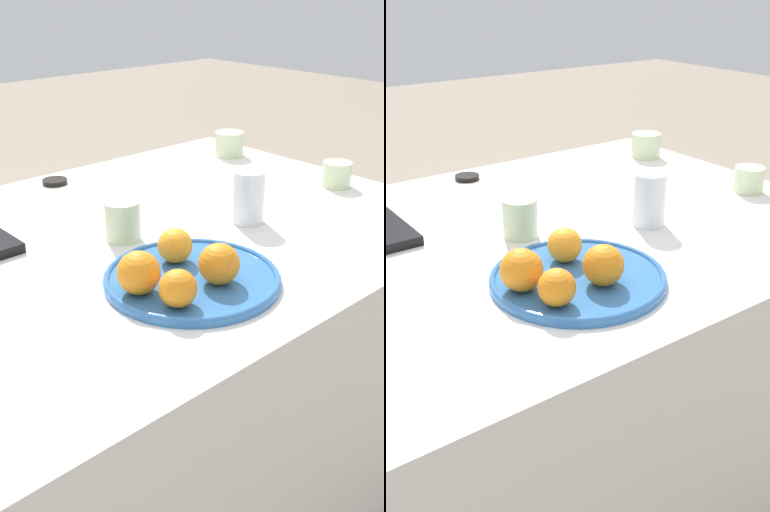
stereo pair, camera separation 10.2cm
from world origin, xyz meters
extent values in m
plane|color=gray|center=(0.00, 0.00, 0.00)|extent=(12.00, 12.00, 0.00)
cube|color=silver|center=(0.00, 0.00, 0.35)|extent=(1.37, 0.95, 0.70)
cylinder|color=#336BAD|center=(-0.04, -0.24, 0.71)|extent=(0.31, 0.31, 0.01)
torus|color=#336BAD|center=(-0.04, -0.24, 0.71)|extent=(0.31, 0.31, 0.01)
sphere|color=orange|center=(-0.03, -0.29, 0.75)|extent=(0.07, 0.07, 0.07)
sphere|color=orange|center=(-0.03, -0.18, 0.74)|extent=(0.06, 0.06, 0.06)
sphere|color=orange|center=(-0.15, -0.23, 0.75)|extent=(0.07, 0.07, 0.07)
sphere|color=orange|center=(-0.13, -0.30, 0.74)|extent=(0.06, 0.06, 0.06)
cylinder|color=silver|center=(0.23, -0.11, 0.76)|extent=(0.07, 0.07, 0.11)
cylinder|color=beige|center=(0.58, 0.28, 0.73)|extent=(0.08, 0.08, 0.07)
cylinder|color=beige|center=(-0.02, -0.01, 0.74)|extent=(0.07, 0.07, 0.08)
cylinder|color=beige|center=(0.57, -0.10, 0.73)|extent=(0.07, 0.07, 0.06)
cylinder|color=black|center=(0.06, 0.39, 0.71)|extent=(0.06, 0.06, 0.01)
camera|label=1|loc=(-0.66, -0.92, 1.19)|focal=42.00mm
camera|label=2|loc=(-0.58, -0.98, 1.19)|focal=42.00mm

